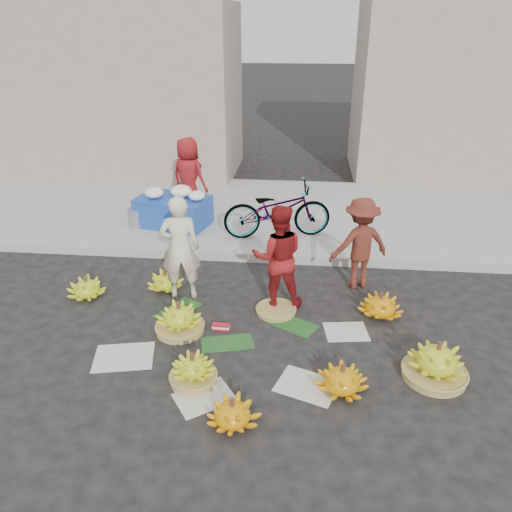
# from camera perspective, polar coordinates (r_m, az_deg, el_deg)

# --- Properties ---
(ground) EXTENTS (80.00, 80.00, 0.00)m
(ground) POSITION_cam_1_polar(r_m,az_deg,el_deg) (6.51, -2.14, -8.96)
(ground) COLOR black
(ground) RESTS_ON ground
(curb) EXTENTS (40.00, 0.25, 0.15)m
(curb) POSITION_cam_1_polar(r_m,az_deg,el_deg) (8.36, -0.17, 0.06)
(curb) COLOR #989690
(curb) RESTS_ON ground
(sidewalk) EXTENTS (40.00, 4.00, 0.12)m
(sidewalk) POSITION_cam_1_polar(r_m,az_deg,el_deg) (10.29, 1.01, 5.06)
(sidewalk) COLOR #989690
(sidewalk) RESTS_ON ground
(building_left) EXTENTS (6.00, 3.00, 4.00)m
(building_left) POSITION_cam_1_polar(r_m,az_deg,el_deg) (13.48, -15.89, 17.64)
(building_left) COLOR gray
(building_left) RESTS_ON sidewalk
(building_right) EXTENTS (5.00, 3.00, 5.00)m
(building_right) POSITION_cam_1_polar(r_m,az_deg,el_deg) (13.57, 22.88, 18.86)
(building_right) COLOR gray
(building_right) RESTS_ON sidewalk
(newspaper_scatter) EXTENTS (3.20, 1.80, 0.00)m
(newspaper_scatter) POSITION_cam_1_polar(r_m,az_deg,el_deg) (5.87, -3.20, -13.37)
(newspaper_scatter) COLOR silver
(newspaper_scatter) RESTS_ON ground
(banana_leaves) EXTENTS (2.00, 1.00, 0.00)m
(banana_leaves) POSITION_cam_1_polar(r_m,az_deg,el_deg) (6.68, -2.78, -7.91)
(banana_leaves) COLOR #184819
(banana_leaves) RESTS_ON ground
(banana_bunch_0) EXTENTS (0.70, 0.70, 0.43)m
(banana_bunch_0) POSITION_cam_1_polar(r_m,az_deg,el_deg) (6.54, -8.75, -7.14)
(banana_bunch_0) COLOR olive
(banana_bunch_0) RESTS_ON ground
(banana_bunch_1) EXTENTS (0.52, 0.52, 0.38)m
(banana_bunch_1) POSITION_cam_1_polar(r_m,az_deg,el_deg) (5.72, -7.22, -12.84)
(banana_bunch_1) COLOR olive
(banana_bunch_1) RESTS_ON ground
(banana_bunch_2) EXTENTS (0.60, 0.60, 0.33)m
(banana_bunch_2) POSITION_cam_1_polar(r_m,az_deg,el_deg) (5.21, -2.73, -17.50)
(banana_bunch_2) COLOR orange
(banana_bunch_2) RESTS_ON ground
(banana_bunch_3) EXTENTS (0.68, 0.68, 0.35)m
(banana_bunch_3) POSITION_cam_1_polar(r_m,az_deg,el_deg) (5.65, 9.80, -13.71)
(banana_bunch_3) COLOR orange
(banana_bunch_3) RESTS_ON ground
(banana_bunch_4) EXTENTS (0.71, 0.71, 0.48)m
(banana_bunch_4) POSITION_cam_1_polar(r_m,az_deg,el_deg) (6.05, 19.91, -11.35)
(banana_bunch_4) COLOR olive
(banana_bunch_4) RESTS_ON ground
(banana_bunch_5) EXTENTS (0.61, 0.61, 0.36)m
(banana_bunch_5) POSITION_cam_1_polar(r_m,az_deg,el_deg) (7.01, 14.01, -5.52)
(banana_bunch_5) COLOR orange
(banana_bunch_5) RESTS_ON ground
(banana_bunch_6) EXTENTS (0.54, 0.54, 0.33)m
(banana_bunch_6) POSITION_cam_1_polar(r_m,az_deg,el_deg) (7.66, -18.79, -3.44)
(banana_bunch_6) COLOR #9DB71A
(banana_bunch_6) RESTS_ON ground
(banana_bunch_7) EXTENTS (0.64, 0.64, 0.32)m
(banana_bunch_7) POSITION_cam_1_polar(r_m,az_deg,el_deg) (7.57, -10.31, -2.81)
(banana_bunch_7) COLOR #9DB71A
(banana_bunch_7) RESTS_ON ground
(basket_spare) EXTENTS (0.65, 0.65, 0.06)m
(basket_spare) POSITION_cam_1_polar(r_m,az_deg,el_deg) (6.94, 2.29, -6.24)
(basket_spare) COLOR olive
(basket_spare) RESTS_ON ground
(incense_stack) EXTENTS (0.23, 0.08, 0.09)m
(incense_stack) POSITION_cam_1_polar(r_m,az_deg,el_deg) (6.57, -4.04, -8.09)
(incense_stack) COLOR red
(incense_stack) RESTS_ON ground
(vendor_cream) EXTENTS (0.62, 0.47, 1.54)m
(vendor_cream) POSITION_cam_1_polar(r_m,az_deg,el_deg) (7.06, -8.67, 0.89)
(vendor_cream) COLOR beige
(vendor_cream) RESTS_ON ground
(vendor_red) EXTENTS (0.79, 0.65, 1.49)m
(vendor_red) POSITION_cam_1_polar(r_m,az_deg,el_deg) (6.79, 2.52, -0.09)
(vendor_red) COLOR maroon
(vendor_red) RESTS_ON ground
(man_striped) EXTENTS (1.03, 0.81, 1.40)m
(man_striped) POSITION_cam_1_polar(r_m,az_deg,el_deg) (7.44, 11.79, 1.39)
(man_striped) COLOR #9E301C
(man_striped) RESTS_ON ground
(flower_table) EXTENTS (1.45, 1.10, 0.75)m
(flower_table) POSITION_cam_1_polar(r_m,az_deg,el_deg) (9.51, -9.39, 5.30)
(flower_table) COLOR #173B98
(flower_table) RESTS_ON sidewalk
(grey_bucket) EXTENTS (0.30, 0.30, 0.34)m
(grey_bucket) POSITION_cam_1_polar(r_m,az_deg,el_deg) (9.63, -13.49, 4.32)
(grey_bucket) COLOR slate
(grey_bucket) RESTS_ON sidewalk
(flower_vendor) EXTENTS (0.88, 0.75, 1.53)m
(flower_vendor) POSITION_cam_1_polar(r_m,az_deg,el_deg) (9.86, -7.70, 8.95)
(flower_vendor) COLOR maroon
(flower_vendor) RESTS_ON sidewalk
(bicycle) EXTENTS (1.06, 2.00, 1.00)m
(bicycle) POSITION_cam_1_polar(r_m,az_deg,el_deg) (8.81, 2.45, 5.28)
(bicycle) COLOR gray
(bicycle) RESTS_ON sidewalk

